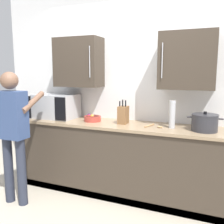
{
  "coord_description": "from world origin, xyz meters",
  "views": [
    {
      "loc": [
        1.05,
        -2.0,
        1.58
      ],
      "look_at": [
        -0.15,
        0.89,
        1.08
      ],
      "focal_mm": 40.53,
      "sensor_mm": 36.0,
      "label": 1
    }
  ],
  "objects_px": {
    "stock_pot": "(205,123)",
    "wooden_spoon": "(155,126)",
    "knife_block": "(123,115)",
    "thermos_flask": "(172,114)",
    "microwave_oven": "(54,106)",
    "fruit_bowl": "(92,118)",
    "person_figure": "(13,127)"
  },
  "relations": [
    {
      "from": "wooden_spoon",
      "to": "knife_block",
      "type": "relative_size",
      "value": 0.7
    },
    {
      "from": "microwave_oven",
      "to": "fruit_bowl",
      "type": "bearing_deg",
      "value": -2.41
    },
    {
      "from": "fruit_bowl",
      "to": "person_figure",
      "type": "xyz_separation_m",
      "value": [
        -0.68,
        -0.72,
        -0.03
      ]
    },
    {
      "from": "knife_block",
      "to": "person_figure",
      "type": "height_order",
      "value": "person_figure"
    },
    {
      "from": "microwave_oven",
      "to": "person_figure",
      "type": "height_order",
      "value": "person_figure"
    },
    {
      "from": "fruit_bowl",
      "to": "person_figure",
      "type": "distance_m",
      "value": 0.99
    },
    {
      "from": "wooden_spoon",
      "to": "knife_block",
      "type": "distance_m",
      "value": 0.43
    },
    {
      "from": "thermos_flask",
      "to": "stock_pot",
      "type": "bearing_deg",
      "value": -2.18
    },
    {
      "from": "fruit_bowl",
      "to": "wooden_spoon",
      "type": "relative_size",
      "value": 1.04
    },
    {
      "from": "fruit_bowl",
      "to": "wooden_spoon",
      "type": "distance_m",
      "value": 0.85
    },
    {
      "from": "stock_pot",
      "to": "knife_block",
      "type": "xyz_separation_m",
      "value": [
        -0.97,
        0.04,
        0.02
      ]
    },
    {
      "from": "fruit_bowl",
      "to": "thermos_flask",
      "type": "xyz_separation_m",
      "value": [
        1.05,
        -0.02,
        0.12
      ]
    },
    {
      "from": "microwave_oven",
      "to": "knife_block",
      "type": "bearing_deg",
      "value": -0.74
    },
    {
      "from": "fruit_bowl",
      "to": "wooden_spoon",
      "type": "xyz_separation_m",
      "value": [
        0.85,
        -0.04,
        -0.03
      ]
    },
    {
      "from": "microwave_oven",
      "to": "stock_pot",
      "type": "bearing_deg",
      "value": -1.62
    },
    {
      "from": "stock_pot",
      "to": "knife_block",
      "type": "height_order",
      "value": "knife_block"
    },
    {
      "from": "knife_block",
      "to": "thermos_flask",
      "type": "relative_size",
      "value": 0.95
    },
    {
      "from": "stock_pot",
      "to": "knife_block",
      "type": "relative_size",
      "value": 1.24
    },
    {
      "from": "microwave_oven",
      "to": "fruit_bowl",
      "type": "distance_m",
      "value": 0.63
    },
    {
      "from": "microwave_oven",
      "to": "knife_block",
      "type": "xyz_separation_m",
      "value": [
        1.05,
        -0.01,
        -0.05
      ]
    },
    {
      "from": "microwave_oven",
      "to": "stock_pot",
      "type": "relative_size",
      "value": 2.18
    },
    {
      "from": "stock_pot",
      "to": "thermos_flask",
      "type": "bearing_deg",
      "value": 177.82
    },
    {
      "from": "thermos_flask",
      "to": "person_figure",
      "type": "height_order",
      "value": "person_figure"
    },
    {
      "from": "thermos_flask",
      "to": "person_figure",
      "type": "relative_size",
      "value": 0.2
    },
    {
      "from": "stock_pot",
      "to": "wooden_spoon",
      "type": "relative_size",
      "value": 1.77
    },
    {
      "from": "knife_block",
      "to": "thermos_flask",
      "type": "bearing_deg",
      "value": -2.79
    },
    {
      "from": "stock_pot",
      "to": "thermos_flask",
      "type": "xyz_separation_m",
      "value": [
        -0.36,
        0.01,
        0.07
      ]
    },
    {
      "from": "microwave_oven",
      "to": "stock_pot",
      "type": "height_order",
      "value": "microwave_oven"
    },
    {
      "from": "stock_pot",
      "to": "thermos_flask",
      "type": "relative_size",
      "value": 1.18
    },
    {
      "from": "wooden_spoon",
      "to": "thermos_flask",
      "type": "height_order",
      "value": "thermos_flask"
    },
    {
      "from": "microwave_oven",
      "to": "wooden_spoon",
      "type": "height_order",
      "value": "microwave_oven"
    },
    {
      "from": "stock_pot",
      "to": "knife_block",
      "type": "bearing_deg",
      "value": 177.44
    }
  ]
}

